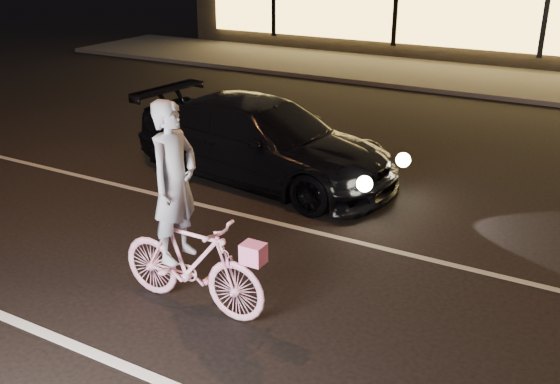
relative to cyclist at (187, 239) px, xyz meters
The scene contains 5 objects.
ground 1.62m from the cyclist, 13.64° to the left, with size 90.00×90.00×0.00m, color black.
lane_stripe_far 2.82m from the cyclist, 59.72° to the left, with size 60.00×0.10×0.01m, color gray.
sidewalk 13.42m from the cyclist, 84.17° to the left, with size 30.00×4.00×0.12m, color #383533.
cyclist is the anchor object (origin of this frame).
sedan 3.97m from the cyclist, 108.92° to the left, with size 4.82×2.38×1.35m.
Camera 1 is at (2.40, -5.00, 3.77)m, focal length 40.00 mm.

